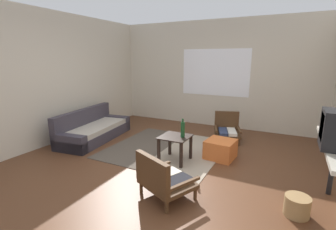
% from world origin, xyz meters
% --- Properties ---
extents(ground_plane, '(7.80, 7.80, 0.00)m').
position_xyz_m(ground_plane, '(0.00, 0.00, 0.00)').
color(ground_plane, '#56331E').
extents(far_wall_with_window, '(5.60, 0.13, 2.70)m').
position_xyz_m(far_wall_with_window, '(0.00, 3.06, 1.35)').
color(far_wall_with_window, beige).
rests_on(far_wall_with_window, ground).
extents(side_wall_left, '(0.12, 6.60, 2.70)m').
position_xyz_m(side_wall_left, '(-2.66, 0.30, 1.35)').
color(side_wall_left, beige).
rests_on(side_wall_left, ground).
extents(area_rug, '(2.13, 2.13, 0.01)m').
position_xyz_m(area_rug, '(-0.32, 0.89, 0.01)').
color(area_rug, '#4C4238').
rests_on(area_rug, ground).
extents(couch, '(0.96, 1.92, 0.66)m').
position_xyz_m(couch, '(-2.05, 0.70, 0.21)').
color(couch, '#38333D').
rests_on(couch, ground).
extents(coffee_table, '(0.49, 0.50, 0.46)m').
position_xyz_m(coffee_table, '(0.09, 0.43, 0.35)').
color(coffee_table, black).
rests_on(coffee_table, ground).
extents(armchair_by_window, '(0.68, 0.71, 0.61)m').
position_xyz_m(armchair_by_window, '(0.62, 1.95, 0.27)').
color(armchair_by_window, '#472D19').
rests_on(armchair_by_window, ground).
extents(armchair_striped_foreground, '(0.80, 0.76, 0.61)m').
position_xyz_m(armchair_striped_foreground, '(0.45, -0.70, 0.28)').
color(armchair_striped_foreground, '#472D19').
rests_on(armchair_striped_foreground, ground).
extents(ottoman_orange, '(0.53, 0.53, 0.34)m').
position_xyz_m(ottoman_orange, '(0.76, 0.92, 0.17)').
color(ottoman_orange, '#D1662D').
rests_on(ottoman_orange, ground).
extents(glass_bottle, '(0.07, 0.07, 0.32)m').
position_xyz_m(glass_bottle, '(0.23, 0.44, 0.60)').
color(glass_bottle, '#194723').
rests_on(glass_bottle, coffee_table).
extents(wicker_basket, '(0.28, 0.28, 0.23)m').
position_xyz_m(wicker_basket, '(1.98, -0.31, 0.12)').
color(wicker_basket, '#9E7A4C').
rests_on(wicker_basket, ground).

